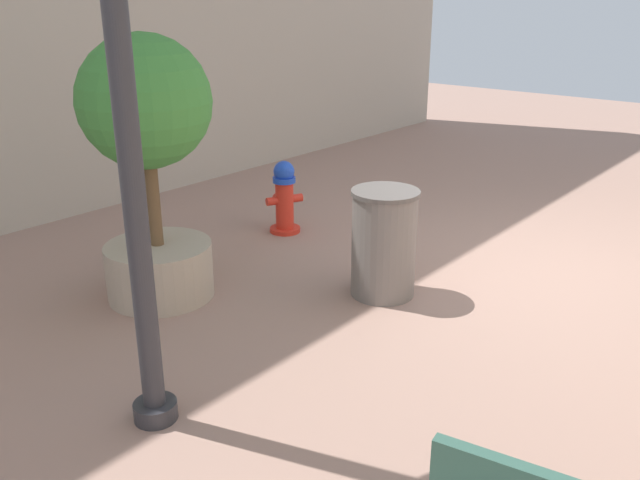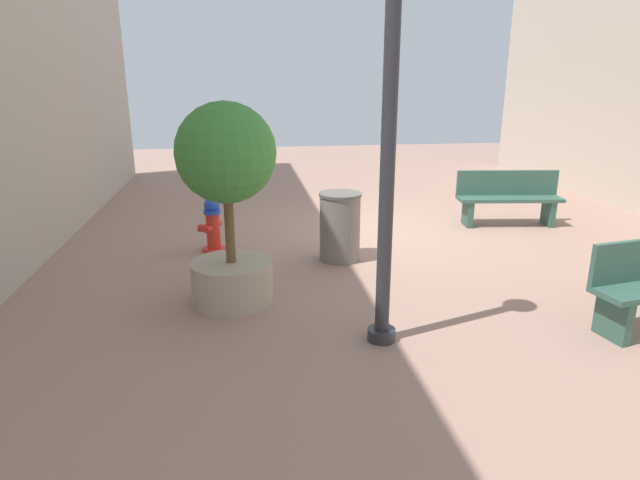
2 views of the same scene
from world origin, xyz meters
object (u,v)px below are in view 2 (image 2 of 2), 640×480
object	(u,v)px
planter_tree	(227,186)
street_lamp	(390,107)
trash_bin	(340,227)
bench_near	(508,197)
fire_hydrant	(212,225)

from	to	relation	value
planter_tree	street_lamp	xyz separation A→B (m)	(-1.48, 1.19, 0.90)
planter_tree	trash_bin	bearing A→B (deg)	-139.09
trash_bin	bench_near	bearing A→B (deg)	-156.22
planter_tree	street_lamp	size ratio (longest dim) A/B	0.63
planter_tree	trash_bin	size ratio (longest dim) A/B	2.35
fire_hydrant	bench_near	bearing A→B (deg)	-171.28
fire_hydrant	planter_tree	xyz separation A→B (m)	(-0.30, 1.97, 0.96)
fire_hydrant	trash_bin	world-z (taller)	trash_bin
trash_bin	fire_hydrant	bearing A→B (deg)	-20.12
bench_near	street_lamp	world-z (taller)	street_lamp
bench_near	planter_tree	size ratio (longest dim) A/B	0.80
bench_near	street_lamp	size ratio (longest dim) A/B	0.50
trash_bin	planter_tree	bearing A→B (deg)	40.91
fire_hydrant	trash_bin	xyz separation A→B (m)	(-1.81, 0.66, 0.08)
bench_near	fire_hydrant	bearing A→B (deg)	8.72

